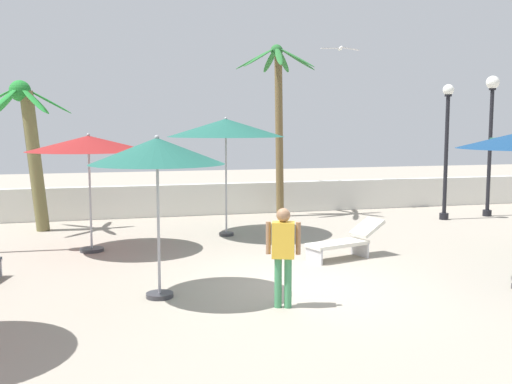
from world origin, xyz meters
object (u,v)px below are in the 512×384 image
(patio_umbrella_1, at_px, (89,144))
(patio_umbrella_3, at_px, (226,128))
(guest_0, at_px, (283,248))
(seagull_0, at_px, (340,48))
(lounge_chair_1, at_px, (346,240))
(patio_umbrella_2, at_px, (157,152))
(palm_tree_0, at_px, (29,137))
(lamp_post_0, at_px, (491,124))
(palm_tree_1, at_px, (278,107))
(lamp_post_2, at_px, (447,141))

(patio_umbrella_1, distance_m, patio_umbrella_3, 3.68)
(guest_0, relative_size, seagull_0, 1.23)
(patio_umbrella_3, distance_m, lounge_chair_1, 4.62)
(patio_umbrella_2, bearing_deg, patio_umbrella_1, 105.41)
(palm_tree_0, distance_m, lamp_post_0, 14.01)
(palm_tree_0, relative_size, lamp_post_0, 0.93)
(patio_umbrella_2, height_order, palm_tree_0, palm_tree_0)
(patio_umbrella_1, relative_size, palm_tree_1, 0.52)
(palm_tree_0, height_order, lamp_post_2, lamp_post_2)
(lamp_post_2, bearing_deg, palm_tree_0, 174.63)
(patio_umbrella_2, distance_m, lounge_chair_1, 5.18)
(palm_tree_0, bearing_deg, lounge_chair_1, -37.46)
(patio_umbrella_2, relative_size, palm_tree_0, 0.67)
(lamp_post_0, bearing_deg, patio_umbrella_1, -169.47)
(palm_tree_1, xyz_separation_m, lounge_chair_1, (-0.34, -6.22, -3.12))
(patio_umbrella_3, height_order, lounge_chair_1, patio_umbrella_3)
(lamp_post_2, bearing_deg, patio_umbrella_2, -146.72)
(palm_tree_0, bearing_deg, lamp_post_2, -5.37)
(lamp_post_2, distance_m, guest_0, 10.66)
(patio_umbrella_3, relative_size, seagull_0, 2.38)
(palm_tree_1, relative_size, guest_0, 3.35)
(seagull_0, bearing_deg, lounge_chair_1, -111.45)
(patio_umbrella_3, xyz_separation_m, lounge_chair_1, (1.98, -3.37, -2.46))
(patio_umbrella_2, relative_size, palm_tree_1, 0.51)
(patio_umbrella_2, xyz_separation_m, lounge_chair_1, (4.31, 1.97, -2.09))
(patio_umbrella_2, xyz_separation_m, lamp_post_0, (11.23, 6.48, 0.48))
(lamp_post_2, height_order, guest_0, lamp_post_2)
(lamp_post_0, relative_size, lamp_post_2, 1.07)
(patio_umbrella_3, distance_m, guest_0, 6.71)
(patio_umbrella_1, height_order, patio_umbrella_3, patio_umbrella_3)
(patio_umbrella_1, distance_m, lounge_chair_1, 6.25)
(patio_umbrella_2, xyz_separation_m, guest_0, (1.88, -1.09, -1.51))
(patio_umbrella_3, xyz_separation_m, palm_tree_0, (-5.07, 2.04, -0.25))
(patio_umbrella_1, bearing_deg, patio_umbrella_3, 18.45)
(patio_umbrella_1, relative_size, seagull_0, 2.12)
(lounge_chair_1, bearing_deg, palm_tree_1, 86.88)
(patio_umbrella_3, xyz_separation_m, guest_0, (-0.45, -6.43, -1.88))
(lamp_post_2, bearing_deg, lounge_chair_1, -140.57)
(palm_tree_1, bearing_deg, patio_umbrella_3, -129.16)
(lamp_post_2, relative_size, lounge_chair_1, 2.16)
(palm_tree_1, bearing_deg, patio_umbrella_2, -119.57)
(patio_umbrella_2, xyz_separation_m, seagull_0, (7.12, 9.12, 3.03))
(patio_umbrella_1, xyz_separation_m, lounge_chair_1, (5.46, -2.21, -2.10))
(patio_umbrella_2, height_order, lamp_post_0, lamp_post_0)
(lounge_chair_1, height_order, guest_0, guest_0)
(patio_umbrella_2, distance_m, palm_tree_0, 7.87)
(patio_umbrella_1, distance_m, patio_umbrella_2, 4.33)
(patio_umbrella_3, height_order, lamp_post_2, lamp_post_2)
(lounge_chair_1, xyz_separation_m, guest_0, (-2.43, -3.06, 0.58))
(lamp_post_0, xyz_separation_m, lamp_post_2, (-1.75, -0.25, -0.53))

